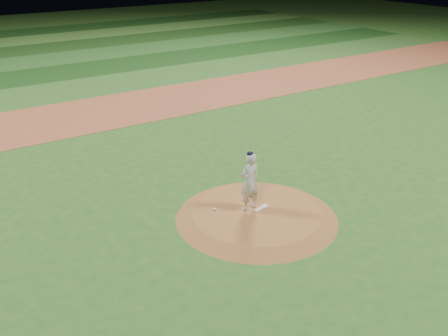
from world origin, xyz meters
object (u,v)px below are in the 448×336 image
object	(u,v)px
pitcher_on_mound	(250,181)
pitchers_mound	(256,214)
pitching_rubber	(261,208)
rosin_bag	(215,209)

from	to	relation	value
pitcher_on_mound	pitchers_mound	bearing A→B (deg)	-69.41
pitchers_mound	pitcher_on_mound	world-z (taller)	pitcher_on_mound
pitching_rubber	rosin_bag	xyz separation A→B (m)	(-1.37, 0.79, 0.02)
pitchers_mound	pitcher_on_mound	xyz separation A→B (m)	(-0.11, 0.29, 1.16)
rosin_bag	pitcher_on_mound	distance (m)	1.55
pitchers_mound	pitcher_on_mound	size ratio (longest dim) A/B	2.61
pitchers_mound	rosin_bag	bearing A→B (deg)	143.37
pitchers_mound	pitching_rubber	world-z (taller)	pitching_rubber
rosin_bag	pitcher_on_mound	size ratio (longest dim) A/B	0.06
pitchers_mound	pitcher_on_mound	distance (m)	1.20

